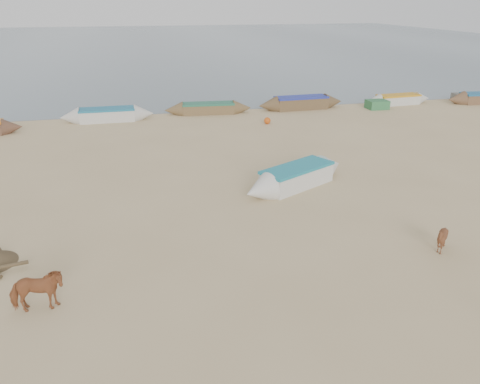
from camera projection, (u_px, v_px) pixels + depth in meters
name	position (u px, v px, depth m)	size (l,w,h in m)	color
ground	(270.00, 271.00, 14.25)	(140.00, 140.00, 0.00)	tan
sea	(144.00, 43.00, 87.96)	(160.00, 160.00, 0.00)	slate
cow_adult	(37.00, 291.00, 12.22)	(0.66, 1.45, 1.22)	#995732
calf_front	(442.00, 239.00, 15.17)	(0.77, 0.86, 0.95)	#5A311C
near_canoe	(297.00, 176.00, 20.54)	(5.92, 1.28, 0.92)	silver
waterline_canoes	(163.00, 112.00, 32.36)	(56.11, 4.22, 0.95)	brown
beach_clutter	(250.00, 111.00, 33.07)	(46.18, 5.22, 0.64)	#2E6640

